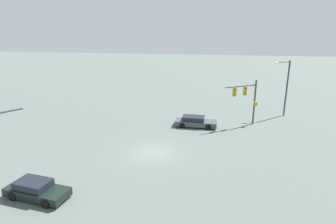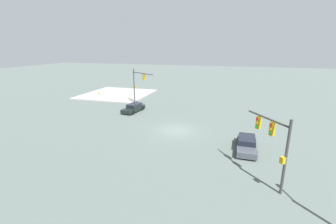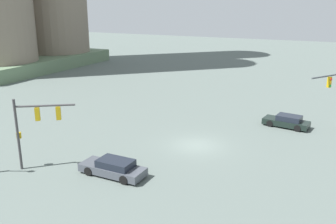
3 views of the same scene
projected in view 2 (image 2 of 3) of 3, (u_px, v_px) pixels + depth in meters
name	position (u px, v px, depth m)	size (l,w,h in m)	color
ground_plane	(176.00, 130.00, 27.45)	(193.84, 193.84, 0.00)	#54605B
sidewalk_corner	(117.00, 94.00, 48.14)	(13.12, 13.49, 0.15)	#9D9898
traffic_signal_near_corner	(138.00, 82.00, 38.57)	(4.69, 3.39, 5.98)	#3B3F44
traffic_signal_opposite_side	(274.00, 139.00, 15.78)	(2.45, 3.81, 5.27)	#3B393B
sedan_car_approaching	(247.00, 144.00, 22.22)	(1.89, 4.78, 1.21)	#42464E
sedan_car_waiting_far	(134.00, 108.00, 35.25)	(2.29, 4.50, 1.21)	black
fire_hydrant_on_curb	(99.00, 93.00, 47.02)	(0.33, 0.22, 0.71)	gold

